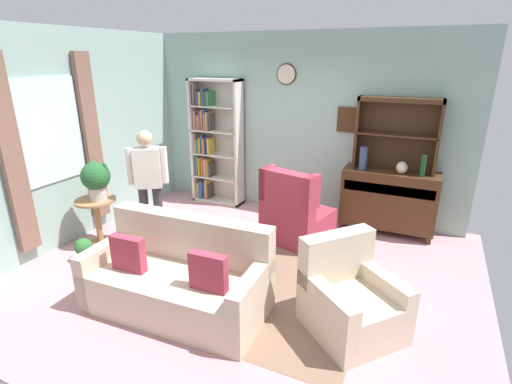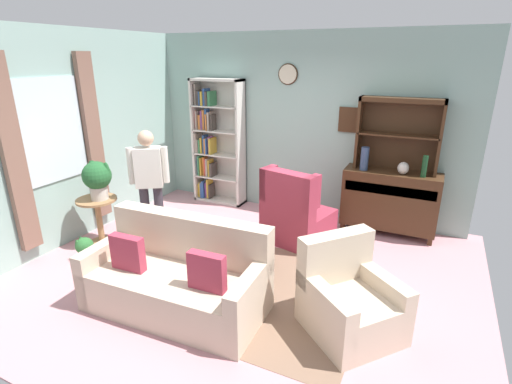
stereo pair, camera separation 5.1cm
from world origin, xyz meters
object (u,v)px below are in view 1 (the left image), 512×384
at_px(bookshelf, 213,143).
at_px(vase_tall, 363,158).
at_px(vase_round, 402,168).
at_px(wingback_chair, 295,215).
at_px(sideboard, 388,199).
at_px(coffee_table, 231,242).
at_px(bottle_wine, 423,166).
at_px(armchair_floral, 350,302).
at_px(potted_plant_large, 96,178).
at_px(potted_plant_small, 83,248).
at_px(sideboard_hutch, 398,124).
at_px(couch_floral, 179,279).
at_px(plant_stand, 98,217).
at_px(person_reading, 149,180).
at_px(book_stack, 229,233).

height_order(bookshelf, vase_tall, bookshelf).
relative_size(vase_round, wingback_chair, 0.16).
xyz_separation_m(sideboard, coffee_table, (-1.55, -1.88, -0.16)).
bearing_deg(bottle_wine, bookshelf, 177.07).
height_order(bookshelf, sideboard, bookshelf).
xyz_separation_m(armchair_floral, wingback_chair, (-1.08, 1.52, 0.09)).
bearing_deg(sideboard, potted_plant_large, -149.16).
relative_size(wingback_chair, potted_plant_small, 3.48).
bearing_deg(wingback_chair, sideboard_hutch, 40.82).
xyz_separation_m(bookshelf, sideboard, (2.94, -0.08, -0.53)).
distance_m(couch_floral, potted_plant_large, 1.99).
bearing_deg(coffee_table, potted_plant_large, -175.14).
bearing_deg(vase_tall, couch_floral, -115.75).
relative_size(sideboard_hutch, couch_floral, 0.60).
distance_m(sideboard, sideboard_hutch, 1.06).
bearing_deg(plant_stand, coffee_table, 5.31).
bearing_deg(wingback_chair, vase_round, 32.28).
xyz_separation_m(armchair_floral, potted_plant_large, (-3.39, 0.33, 0.67)).
xyz_separation_m(bottle_wine, person_reading, (-3.23, -1.63, -0.16)).
bearing_deg(book_stack, bookshelf, 124.97).
bearing_deg(bookshelf, person_reading, -86.74).
bearing_deg(bookshelf, wingback_chair, -27.01).
height_order(sideboard_hutch, coffee_table, sideboard_hutch).
distance_m(vase_tall, coffee_table, 2.26).
relative_size(bottle_wine, potted_plant_small, 0.97).
bearing_deg(coffee_table, sideboard_hutch, 52.15).
distance_m(vase_tall, plant_stand, 3.73).
relative_size(sideboard, couch_floral, 0.71).
relative_size(armchair_floral, potted_plant_small, 3.58).
relative_size(armchair_floral, coffee_table, 1.35).
bearing_deg(armchair_floral, wingback_chair, 125.35).
relative_size(sideboard_hutch, wingback_chair, 1.05).
distance_m(bookshelf, potted_plant_small, 2.73).
relative_size(vase_tall, potted_plant_small, 1.08).
bearing_deg(plant_stand, bookshelf, 76.06).
bearing_deg(book_stack, armchair_floral, -18.71).
relative_size(bottle_wine, armchair_floral, 0.27).
bearing_deg(book_stack, vase_round, 45.84).
bearing_deg(vase_round, wingback_chair, -147.72).
xyz_separation_m(vase_round, armchair_floral, (-0.16, -2.31, -0.72)).
distance_m(vase_tall, potted_plant_large, 3.61).
height_order(sideboard_hutch, vase_round, sideboard_hutch).
xyz_separation_m(sideboard_hutch, book_stack, (-1.60, -1.95, -1.12)).
xyz_separation_m(vase_round, coffee_table, (-1.68, -1.82, -0.65)).
bearing_deg(armchair_floral, book_stack, 161.29).
xyz_separation_m(bookshelf, potted_plant_small, (-0.38, -2.56, -0.86)).
height_order(bookshelf, couch_floral, bookshelf).
relative_size(bookshelf, coffee_table, 2.62).
distance_m(sideboard, potted_plant_small, 4.16).
bearing_deg(wingback_chair, vase_tall, 46.89).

